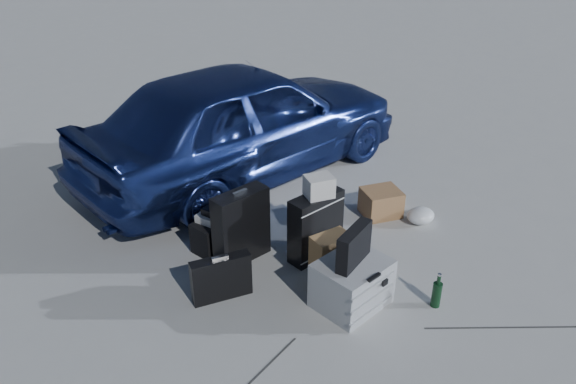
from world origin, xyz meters
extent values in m
plane|color=#A1A29D|center=(0.00, 0.00, 0.00)|extent=(60.00, 60.00, 0.00)
imported|color=navy|center=(0.58, 2.46, 0.70)|extent=(4.27, 2.12, 1.40)
cube|color=#9B9DA0|center=(-0.03, -0.16, 0.21)|extent=(0.64, 0.55, 0.42)
cube|color=black|center=(-0.02, -0.16, 0.58)|extent=(0.43, 0.25, 0.32)
cube|color=black|center=(-0.86, 0.55, 0.20)|extent=(0.53, 0.22, 0.40)
cube|color=black|center=(-0.41, 0.95, 0.35)|extent=(0.56, 0.25, 0.70)
cube|color=black|center=(0.17, 0.57, 0.33)|extent=(0.56, 0.26, 0.65)
cube|color=beige|center=(0.18, 0.55, 0.75)|extent=(0.29, 0.25, 0.19)
cube|color=black|center=(-0.44, 1.26, 0.15)|extent=(0.66, 0.40, 0.31)
cube|color=beige|center=(-0.44, 1.26, 0.35)|extent=(0.52, 0.46, 0.08)
cube|color=black|center=(-0.46, 1.25, 0.42)|extent=(0.36, 0.31, 0.07)
cube|color=#A26C46|center=(0.05, 0.21, 0.23)|extent=(0.35, 0.22, 0.45)
cube|color=#996442|center=(1.22, 0.77, 0.14)|extent=(0.47, 0.44, 0.29)
ellipsoid|color=silver|center=(1.44, 0.40, 0.08)|extent=(0.33, 0.29, 0.16)
cylinder|color=black|center=(0.53, -0.60, 0.16)|extent=(0.10, 0.10, 0.31)
camera|label=1|loc=(-2.64, -2.88, 3.09)|focal=35.00mm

